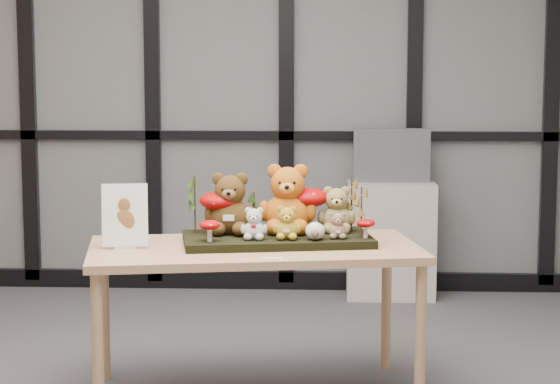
{
  "coord_description": "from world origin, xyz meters",
  "views": [
    {
      "loc": [
        0.73,
        -4.31,
        1.55
      ],
      "look_at": [
        0.51,
        0.21,
        0.96
      ],
      "focal_mm": 65.0,
      "sensor_mm": 36.0,
      "label": 1
    }
  ],
  "objects_px": {
    "bear_white_bow": "(254,222)",
    "mushroom_front_left": "(210,230)",
    "sign_holder": "(125,219)",
    "mushroom_front_right": "(366,227)",
    "bear_small_yellow": "(287,221)",
    "cabinet": "(391,240)",
    "bear_brown_medium": "(230,200)",
    "bear_tan_back": "(337,207)",
    "bear_pooh_yellow": "(288,195)",
    "bear_beige_small": "(338,224)",
    "display_table": "(254,260)",
    "monitor": "(392,155)",
    "mushroom_back_right": "(307,207)",
    "mushroom_back_left": "(220,210)",
    "plush_cream_hedgehog": "(315,230)",
    "diorama_tray": "(277,239)"
  },
  "relations": [
    {
      "from": "bear_white_bow",
      "to": "mushroom_front_left",
      "type": "distance_m",
      "value": 0.21
    },
    {
      "from": "mushroom_front_left",
      "to": "sign_holder",
      "type": "relative_size",
      "value": 0.36
    },
    {
      "from": "sign_holder",
      "to": "mushroom_front_right",
      "type": "bearing_deg",
      "value": -2.68
    },
    {
      "from": "bear_white_bow",
      "to": "mushroom_front_right",
      "type": "relative_size",
      "value": 1.66
    },
    {
      "from": "bear_small_yellow",
      "to": "cabinet",
      "type": "relative_size",
      "value": 0.22
    },
    {
      "from": "bear_brown_medium",
      "to": "cabinet",
      "type": "height_order",
      "value": "bear_brown_medium"
    },
    {
      "from": "sign_holder",
      "to": "bear_tan_back",
      "type": "bearing_deg",
      "value": 7.47
    },
    {
      "from": "bear_pooh_yellow",
      "to": "bear_beige_small",
      "type": "distance_m",
      "value": 0.3
    },
    {
      "from": "display_table",
      "to": "monitor",
      "type": "xyz_separation_m",
      "value": [
        0.75,
        2.03,
        0.3
      ]
    },
    {
      "from": "mushroom_back_right",
      "to": "mushroom_front_left",
      "type": "xyz_separation_m",
      "value": [
        -0.43,
        -0.31,
        -0.06
      ]
    },
    {
      "from": "bear_pooh_yellow",
      "to": "mushroom_back_left",
      "type": "distance_m",
      "value": 0.32
    },
    {
      "from": "bear_brown_medium",
      "to": "mushroom_back_left",
      "type": "xyz_separation_m",
      "value": [
        -0.05,
        0.02,
        -0.05
      ]
    },
    {
      "from": "mushroom_back_right",
      "to": "mushroom_front_right",
      "type": "distance_m",
      "value": 0.34
    },
    {
      "from": "mushroom_front_left",
      "to": "cabinet",
      "type": "relative_size",
      "value": 0.14
    },
    {
      "from": "mushroom_back_left",
      "to": "cabinet",
      "type": "relative_size",
      "value": 0.29
    },
    {
      "from": "bear_tan_back",
      "to": "bear_white_bow",
      "type": "height_order",
      "value": "bear_tan_back"
    },
    {
      "from": "plush_cream_hedgehog",
      "to": "bear_white_bow",
      "type": "bearing_deg",
      "value": 170.16
    },
    {
      "from": "mushroom_back_left",
      "to": "cabinet",
      "type": "bearing_deg",
      "value": 63.81
    },
    {
      "from": "mushroom_back_left",
      "to": "plush_cream_hedgehog",
      "type": "bearing_deg",
      "value": -20.57
    },
    {
      "from": "bear_pooh_yellow",
      "to": "plush_cream_hedgehog",
      "type": "distance_m",
      "value": 0.27
    },
    {
      "from": "bear_tan_back",
      "to": "cabinet",
      "type": "distance_m",
      "value": 1.92
    },
    {
      "from": "diorama_tray",
      "to": "bear_brown_medium",
      "type": "distance_m",
      "value": 0.29
    },
    {
      "from": "bear_small_yellow",
      "to": "cabinet",
      "type": "height_order",
      "value": "bear_small_yellow"
    },
    {
      "from": "bear_beige_small",
      "to": "mushroom_front_left",
      "type": "bearing_deg",
      "value": -179.54
    },
    {
      "from": "bear_brown_medium",
      "to": "plush_cream_hedgehog",
      "type": "bearing_deg",
      "value": -30.54
    },
    {
      "from": "diorama_tray",
      "to": "monitor",
      "type": "distance_m",
      "value": 2.07
    },
    {
      "from": "display_table",
      "to": "mushroom_front_left",
      "type": "xyz_separation_m",
      "value": [
        -0.19,
        -0.1,
        0.16
      ]
    },
    {
      "from": "bear_tan_back",
      "to": "bear_white_bow",
      "type": "distance_m",
      "value": 0.44
    },
    {
      "from": "plush_cream_hedgehog",
      "to": "bear_beige_small",
      "type": "bearing_deg",
      "value": 11.77
    },
    {
      "from": "bear_brown_medium",
      "to": "bear_tan_back",
      "type": "distance_m",
      "value": 0.51
    },
    {
      "from": "display_table",
      "to": "bear_small_yellow",
      "type": "distance_m",
      "value": 0.24
    },
    {
      "from": "bear_brown_medium",
      "to": "bear_beige_small",
      "type": "height_order",
      "value": "bear_brown_medium"
    },
    {
      "from": "display_table",
      "to": "sign_holder",
      "type": "bearing_deg",
      "value": 178.29
    },
    {
      "from": "mushroom_back_right",
      "to": "cabinet",
      "type": "relative_size",
      "value": 0.3
    },
    {
      "from": "bear_pooh_yellow",
      "to": "bear_beige_small",
      "type": "bearing_deg",
      "value": -43.05
    },
    {
      "from": "sign_holder",
      "to": "cabinet",
      "type": "relative_size",
      "value": 0.39
    },
    {
      "from": "mushroom_front_right",
      "to": "cabinet",
      "type": "relative_size",
      "value": 0.13
    },
    {
      "from": "mushroom_front_left",
      "to": "sign_holder",
      "type": "height_order",
      "value": "sign_holder"
    },
    {
      "from": "bear_pooh_yellow",
      "to": "mushroom_front_left",
      "type": "xyz_separation_m",
      "value": [
        -0.34,
        -0.26,
        -0.13
      ]
    },
    {
      "from": "bear_small_yellow",
      "to": "mushroom_front_left",
      "type": "bearing_deg",
      "value": -177.57
    },
    {
      "from": "cabinet",
      "to": "sign_holder",
      "type": "bearing_deg",
      "value": -122.44
    },
    {
      "from": "plush_cream_hedgehog",
      "to": "mushroom_back_left",
      "type": "bearing_deg",
      "value": 149.41
    },
    {
      "from": "display_table",
      "to": "bear_pooh_yellow",
      "type": "xyz_separation_m",
      "value": [
        0.15,
        0.16,
        0.28
      ]
    },
    {
      "from": "sign_holder",
      "to": "cabinet",
      "type": "distance_m",
      "value": 2.52
    },
    {
      "from": "bear_pooh_yellow",
      "to": "cabinet",
      "type": "xyz_separation_m",
      "value": [
        0.6,
        1.85,
        -0.54
      ]
    },
    {
      "from": "bear_tan_back",
      "to": "plush_cream_hedgehog",
      "type": "height_order",
      "value": "bear_tan_back"
    },
    {
      "from": "plush_cream_hedgehog",
      "to": "mushroom_back_right",
      "type": "xyz_separation_m",
      "value": [
        -0.04,
        0.25,
        0.07
      ]
    },
    {
      "from": "bear_small_yellow",
      "to": "mushroom_back_right",
      "type": "distance_m",
      "value": 0.25
    },
    {
      "from": "bear_tan_back",
      "to": "bear_small_yellow",
      "type": "xyz_separation_m",
      "value": [
        -0.23,
        -0.21,
        -0.04
      ]
    },
    {
      "from": "bear_brown_medium",
      "to": "bear_tan_back",
      "type": "height_order",
      "value": "bear_brown_medium"
    }
  ]
}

